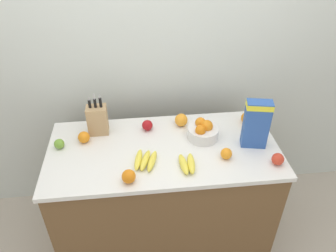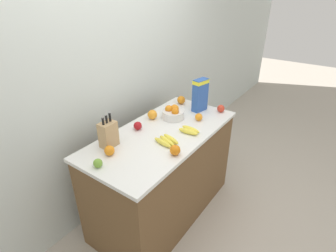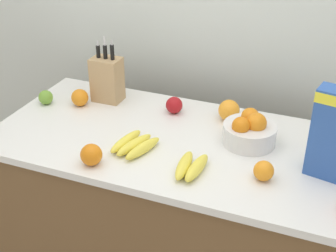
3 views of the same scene
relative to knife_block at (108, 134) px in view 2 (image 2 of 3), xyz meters
name	(u,v)px [view 2 (image 2 of 3)]	position (x,y,z in m)	size (l,w,h in m)	color
ground_plane	(164,209)	(0.41, -0.21, -1.00)	(14.00, 14.00, 0.00)	#B2A899
wall_back	(111,75)	(0.41, 0.36, 0.30)	(9.00, 0.06, 2.60)	silver
counter	(163,174)	(0.41, -0.21, -0.55)	(1.47, 0.71, 0.90)	brown
knife_block	(108,134)	(0.00, 0.00, 0.00)	(0.13, 0.10, 0.30)	tan
cereal_box	(200,94)	(0.99, -0.24, 0.07)	(0.17, 0.11, 0.32)	#2D56A8
fruit_bowl	(173,113)	(0.68, -0.13, -0.05)	(0.21, 0.21, 0.13)	silver
banana_bunch_left	(167,141)	(0.29, -0.34, -0.08)	(0.16, 0.21, 0.04)	yellow
banana_bunch_right	(189,130)	(0.54, -0.40, -0.08)	(0.10, 0.18, 0.04)	yellow
apple_rear	(138,126)	(0.33, -0.01, -0.07)	(0.07, 0.07, 0.07)	#A31419
apple_leftmost	(221,109)	(1.07, -0.44, -0.07)	(0.07, 0.07, 0.07)	red
apple_by_knife_block	(98,163)	(-0.24, -0.14, -0.07)	(0.06, 0.06, 0.06)	#6B9E33
orange_near_bowl	(181,100)	(1.02, -0.01, -0.06)	(0.08, 0.08, 0.08)	orange
orange_mid_right	(175,150)	(0.19, -0.49, -0.06)	(0.08, 0.08, 0.08)	orange
orange_front_left	(199,117)	(0.78, -0.35, -0.07)	(0.07, 0.07, 0.07)	orange
orange_back_center	(152,115)	(0.56, 0.02, -0.06)	(0.09, 0.09, 0.09)	orange
orange_mid_left	(109,151)	(-0.09, -0.10, -0.07)	(0.08, 0.08, 0.08)	orange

